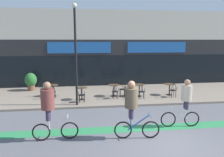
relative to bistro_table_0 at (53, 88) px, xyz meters
The scene contains 22 objects.
ground_plane 8.50m from the bistro_table_0, 56.06° to the right, with size 120.00×120.00×0.00m, color #5B5B60.
sidewalk_slab 4.77m from the bistro_table_0, ahead, with size 40.00×5.50×0.12m, color gray.
storefront_facade 7.22m from the bistro_table_0, 46.24° to the left, with size 40.00×4.06×5.97m.
bike_lane_stripe 7.30m from the bistro_table_0, 49.46° to the right, with size 36.00×0.70×0.01m, color #2D844C.
bistro_table_0 is the anchor object (origin of this frame).
bistro_table_1 2.11m from the bistro_table_0, 31.24° to the right, with size 0.67×0.67×0.76m.
bistro_table_2 3.87m from the bistro_table_0, ahead, with size 0.73×0.73×0.75m.
bistro_table_3 5.50m from the bistro_table_0, ahead, with size 0.68×0.68×0.78m.
bistro_table_4 7.53m from the bistro_table_0, ahead, with size 0.71×0.71×0.73m.
cafe_chair_0_near 0.63m from the bistro_table_0, 90.56° to the right, with size 0.43×0.59×0.90m.
cafe_chair_0_side 0.63m from the bistro_table_0, behind, with size 0.58×0.42×0.90m.
cafe_chair_1_near 2.49m from the bistro_table_0, 43.72° to the right, with size 0.43×0.59×0.90m.
cafe_chair_2_near 4.00m from the bistro_table_0, 16.37° to the right, with size 0.41×0.58×0.90m.
cafe_chair_2_side 4.49m from the bistro_table_0, ahead, with size 0.59×0.42×0.90m.
cafe_chair_3_near 5.61m from the bistro_table_0, 14.12° to the right, with size 0.44×0.60×0.90m.
cafe_chair_3_side 4.88m from the bistro_table_0, ahead, with size 0.59×0.44×0.90m.
cafe_chair_4_near 7.62m from the bistro_table_0, ahead, with size 0.43×0.59×0.90m.
planter_pot 2.64m from the bistro_table_0, 133.71° to the left, with size 0.82×0.82×1.26m.
lamp_post 3.70m from the bistro_table_0, 53.95° to the right, with size 0.26×0.26×5.45m.
cyclist_0 6.26m from the bistro_table_0, 83.71° to the right, with size 1.69×0.50×2.21m.
cyclist_1 7.45m from the bistro_table_0, 60.01° to the right, with size 1.72×0.56×2.22m.
cyclist_2 8.34m from the bistro_table_0, 42.16° to the right, with size 1.68×0.53×2.07m.
Camera 1 is at (-2.77, -6.99, 3.66)m, focal length 35.00 mm.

